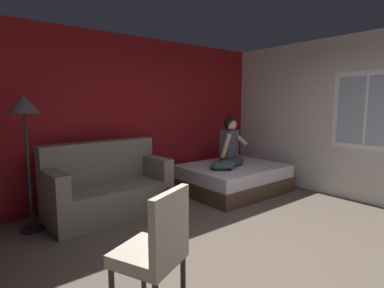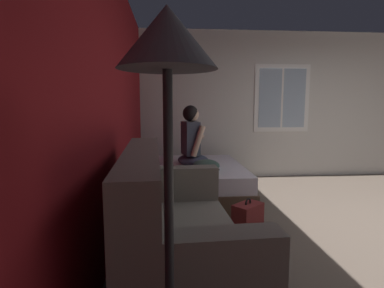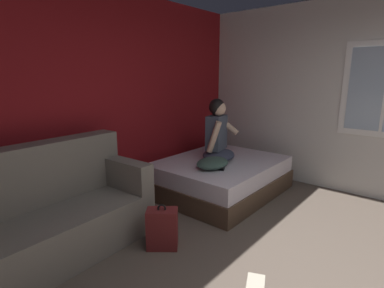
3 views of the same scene
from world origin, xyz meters
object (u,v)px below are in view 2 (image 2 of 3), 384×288
Objects in this scene: couch at (174,238)px; cell_phone at (214,170)px; throw_pillow at (206,165)px; bed at (194,181)px; backpack at (247,224)px; floor_lamp at (168,84)px; person_seated at (192,141)px.

cell_phone is at bearing -17.33° from couch.
couch reaches higher than throw_pillow.
bed is 12.45× the size of cell_phone.
backpack is 3.18× the size of cell_phone.
floor_lamp is (-0.99, 0.03, 1.04)m from couch.
couch reaches higher than cell_phone.
throw_pillow is at bearing 12.26° from backpack.
backpack is at bearing -164.43° from person_seated.
throw_pillow is 3.03m from floor_lamp.
couch is at bearing 171.23° from bed.
floor_lamp is at bearing 173.35° from bed.
couch is 12.06× the size of cell_phone.
throw_pillow is at bearing -10.06° from floor_lamp.
backpack is at bearing -20.60° from cell_phone.
cell_phone is (-0.00, -0.10, -0.07)m from throw_pillow.
backpack is 0.27× the size of floor_lamp.
person_seated is 3.28m from floor_lamp.
bed is at bearing 18.81° from throw_pillow.
couch is 1.02× the size of floor_lamp.
bed is 1.60m from backpack.
cell_phone is at bearing -12.10° from floor_lamp.
person_seated is 0.57m from cell_phone.
backpack is 1.25m from throw_pillow.
couch is 1.98× the size of person_seated.
bed is at bearing -49.04° from person_seated.
throw_pillow is at bearing -154.06° from person_seated.
bed is 3.47m from floor_lamp.
person_seated is (-0.03, 0.04, 0.60)m from bed.
floor_lamp reaches higher than person_seated.
backpack is at bearing -166.10° from bed.
backpack is (0.69, -0.73, -0.20)m from couch.
floor_lamp reaches higher than bed.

